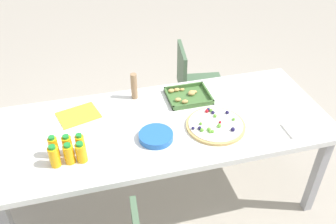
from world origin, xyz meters
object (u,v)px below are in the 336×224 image
object	(u,v)px
juice_bottle_1	(69,154)
juice_bottle_0	(54,156)
chair_far_right	(194,82)
cardboard_tube	(134,86)
plate_stack	(156,136)
juice_bottle_4	(68,145)
party_table	(164,130)
paper_folder	(78,115)
juice_bottle_2	(81,152)
snack_tray	(187,96)
juice_bottle_5	(80,144)
fruit_pizza	(215,125)
napkin_stack	(297,129)
juice_bottle_3	(54,147)

from	to	relation	value
juice_bottle_1	juice_bottle_0	bearing A→B (deg)	-176.28
chair_far_right	cardboard_tube	distance (m)	0.83
juice_bottle_1	plate_stack	size ratio (longest dim) A/B	0.64
juice_bottle_1	juice_bottle_4	bearing A→B (deg)	94.12
party_table	paper_folder	xyz separation A→B (m)	(-0.54, 0.22, 0.07)
party_table	juice_bottle_1	distance (m)	0.65
juice_bottle_2	cardboard_tube	xyz separation A→B (m)	(0.40, 0.55, 0.04)
plate_stack	juice_bottle_1	bearing A→B (deg)	-172.15
snack_tray	paper_folder	bearing A→B (deg)	-178.57
party_table	juice_bottle_5	xyz separation A→B (m)	(-0.54, -0.15, 0.13)
juice_bottle_4	juice_bottle_2	bearing A→B (deg)	-46.22
juice_bottle_4	snack_tray	size ratio (longest dim) A/B	0.47
snack_tray	juice_bottle_1	bearing A→B (deg)	-151.64
juice_bottle_2	paper_folder	world-z (taller)	juice_bottle_2
paper_folder	cardboard_tube	bearing A→B (deg)	15.31
juice_bottle_0	plate_stack	bearing A→B (deg)	7.30
fruit_pizza	cardboard_tube	world-z (taller)	cardboard_tube
napkin_stack	cardboard_tube	xyz separation A→B (m)	(-0.93, 0.62, 0.09)
paper_folder	napkin_stack	bearing A→B (deg)	-20.93
party_table	juice_bottle_5	bearing A→B (deg)	-164.87
juice_bottle_5	fruit_pizza	size ratio (longest dim) A/B	0.35
chair_far_right	plate_stack	world-z (taller)	chair_far_right
party_table	snack_tray	world-z (taller)	snack_tray
fruit_pizza	cardboard_tube	bearing A→B (deg)	134.17
party_table	juice_bottle_2	distance (m)	0.60
juice_bottle_4	fruit_pizza	distance (m)	0.92
juice_bottle_4	juice_bottle_5	bearing A→B (deg)	-0.77
juice_bottle_0	paper_folder	size ratio (longest dim) A/B	0.55
plate_stack	juice_bottle_0	bearing A→B (deg)	-172.70
party_table	juice_bottle_2	size ratio (longest dim) A/B	16.35
paper_folder	party_table	bearing A→B (deg)	-22.00
juice_bottle_3	paper_folder	xyz separation A→B (m)	(0.15, 0.36, -0.07)
chair_far_right	juice_bottle_3	world-z (taller)	juice_bottle_3
juice_bottle_3	cardboard_tube	size ratio (longest dim) A/B	0.76
juice_bottle_0	fruit_pizza	xyz separation A→B (m)	(0.99, 0.09, -0.05)
party_table	fruit_pizza	size ratio (longest dim) A/B	5.72
chair_far_right	paper_folder	world-z (taller)	chair_far_right
juice_bottle_2	snack_tray	bearing A→B (deg)	30.65
juice_bottle_2	napkin_stack	world-z (taller)	juice_bottle_2
plate_stack	juice_bottle_2	bearing A→B (deg)	-170.45
juice_bottle_4	cardboard_tube	distance (m)	0.67
juice_bottle_1	juice_bottle_2	world-z (taller)	juice_bottle_1
juice_bottle_2	plate_stack	xyz separation A→B (m)	(0.45, 0.08, -0.04)
juice_bottle_4	fruit_pizza	xyz separation A→B (m)	(0.91, 0.02, -0.05)
juice_bottle_2	fruit_pizza	size ratio (longest dim) A/B	0.35
chair_far_right	snack_tray	xyz separation A→B (m)	(-0.24, -0.55, 0.26)
juice_bottle_1	cardboard_tube	world-z (taller)	cardboard_tube
fruit_pizza	cardboard_tube	size ratio (longest dim) A/B	1.94
chair_far_right	snack_tray	world-z (taller)	chair_far_right
plate_stack	fruit_pizza	bearing A→B (deg)	2.69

